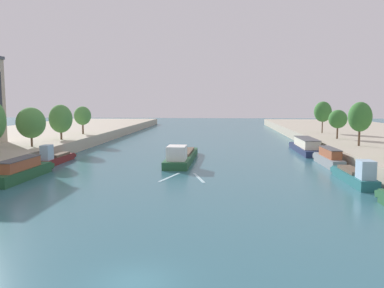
{
  "coord_description": "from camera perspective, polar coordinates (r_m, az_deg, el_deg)",
  "views": [
    {
      "loc": [
        4.38,
        -18.76,
        9.31
      ],
      "look_at": [
        0.0,
        39.95,
        2.83
      ],
      "focal_mm": 36.26,
      "sensor_mm": 36.0,
      "label": 1
    }
  ],
  "objects": [
    {
      "name": "tree_left_past_mid",
      "position": [
        88.27,
        -15.8,
        4.02
      ],
      "size": [
        3.66,
        3.66,
        6.05
      ],
      "color": "brown",
      "rests_on": "quay_left"
    },
    {
      "name": "ground_plane",
      "position": [
        21.39,
        -8.48,
        -19.58
      ],
      "size": [
        400.0,
        400.0,
        0.0
      ],
      "primitive_type": "plane",
      "color": "#336675"
    },
    {
      "name": "moored_boat_left_upstream",
      "position": [
        50.78,
        -23.72,
        -3.57
      ],
      "size": [
        2.49,
        11.98,
        2.6
      ],
      "color": "#235633",
      "rests_on": "ground"
    },
    {
      "name": "tree_left_second",
      "position": [
        76.65,
        -18.75,
        3.54
      ],
      "size": [
        4.29,
        4.29,
        6.53
      ],
      "color": "brown",
      "rests_on": "quay_left"
    },
    {
      "name": "tree_right_third",
      "position": [
        92.44,
        18.69,
        4.52
      ],
      "size": [
        3.84,
        3.84,
        7.12
      ],
      "color": "brown",
      "rests_on": "quay_right"
    },
    {
      "name": "barge_midriver",
      "position": [
        59.97,
        -1.56,
        -1.77
      ],
      "size": [
        3.86,
        18.82,
        3.09
      ],
      "color": "#235633",
      "rests_on": "ground"
    },
    {
      "name": "moored_boat_right_gap_after",
      "position": [
        48.16,
        22.84,
        -4.26
      ],
      "size": [
        2.14,
        11.19,
        3.1
      ],
      "color": "#23666B",
      "rests_on": "ground"
    },
    {
      "name": "moored_boat_right_upstream",
      "position": [
        74.25,
        16.38,
        -0.31
      ],
      "size": [
        3.29,
        16.81,
        2.67
      ],
      "color": "#1E284C",
      "rests_on": "ground"
    },
    {
      "name": "wake_behind_barge",
      "position": [
        47.78,
        -1.16,
        -4.94
      ],
      "size": [
        5.6,
        5.94,
        0.03
      ],
      "color": "#A5D1DB",
      "rests_on": "ground"
    },
    {
      "name": "tree_right_far",
      "position": [
        67.61,
        23.48,
        3.68
      ],
      "size": [
        3.67,
        3.67,
        7.04
      ],
      "color": "brown",
      "rests_on": "quay_right"
    },
    {
      "name": "tree_right_end_of_row",
      "position": [
        78.99,
        20.66,
        3.44
      ],
      "size": [
        3.43,
        3.43,
        5.53
      ],
      "color": "brown",
      "rests_on": "quay_right"
    },
    {
      "name": "moored_boat_right_far",
      "position": [
        59.73,
        19.47,
        -1.97
      ],
      "size": [
        1.99,
        11.0,
        2.66
      ],
      "color": "gray",
      "rests_on": "ground"
    },
    {
      "name": "moored_boat_left_gap_after",
      "position": [
        61.7,
        -19.4,
        -1.92
      ],
      "size": [
        1.81,
        10.44,
        3.13
      ],
      "color": "maroon",
      "rests_on": "ground"
    },
    {
      "name": "tree_left_far",
      "position": [
        66.09,
        -22.61,
        2.9
      ],
      "size": [
        4.46,
        4.46,
        6.21
      ],
      "color": "brown",
      "rests_on": "quay_left"
    }
  ]
}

